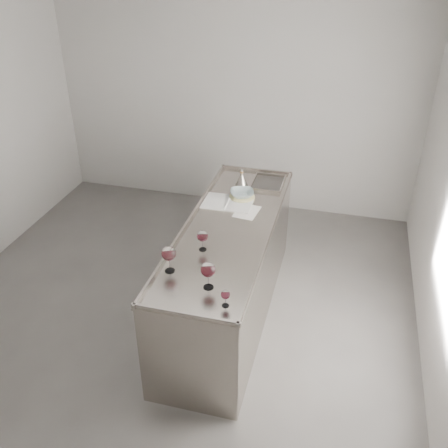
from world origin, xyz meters
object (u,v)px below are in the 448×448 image
(wine_glass_small, at_px, (225,295))
(ceramic_bowl, at_px, (242,194))
(wine_glass_right, at_px, (208,270))
(wine_funnel, at_px, (242,180))
(wine_glass_left, at_px, (169,254))
(wine_glass_middle, at_px, (202,236))
(notebook, at_px, (228,203))
(counter, at_px, (229,271))

(wine_glass_small, relative_size, ceramic_bowl, 0.59)
(wine_glass_right, xyz_separation_m, wine_funnel, (-0.14, 1.67, -0.09))
(wine_glass_left, height_order, wine_funnel, wine_glass_left)
(wine_glass_left, bearing_deg, ceramic_bowl, 78.48)
(wine_glass_middle, xyz_separation_m, wine_glass_right, (0.18, -0.46, 0.03))
(wine_glass_middle, relative_size, notebook, 0.38)
(wine_glass_middle, relative_size, ceramic_bowl, 0.78)
(wine_funnel, bearing_deg, wine_glass_right, -85.19)
(wine_glass_right, height_order, wine_funnel, wine_glass_right)
(counter, relative_size, wine_glass_small, 18.36)
(wine_glass_right, bearing_deg, counter, 94.32)
(wine_glass_middle, xyz_separation_m, ceramic_bowl, (0.11, 0.95, -0.08))
(notebook, xyz_separation_m, ceramic_bowl, (0.11, 0.14, 0.04))
(counter, height_order, notebook, counter)
(wine_glass_right, height_order, ceramic_bowl, wine_glass_right)
(wine_glass_middle, height_order, wine_funnel, wine_funnel)
(notebook, bearing_deg, wine_glass_right, -82.32)
(ceramic_bowl, bearing_deg, wine_glass_right, -86.89)
(wine_glass_left, bearing_deg, wine_glass_middle, 65.36)
(wine_glass_right, xyz_separation_m, ceramic_bowl, (-0.08, 1.41, -0.10))
(wine_glass_right, distance_m, wine_funnel, 1.68)
(notebook, distance_m, wine_funnel, 0.41)
(ceramic_bowl, distance_m, wine_funnel, 0.27)
(wine_glass_small, bearing_deg, wine_funnel, 99.61)
(counter, height_order, wine_glass_small, wine_glass_small)
(wine_glass_middle, xyz_separation_m, notebook, (0.00, 0.81, -0.12))
(wine_glass_small, bearing_deg, wine_glass_left, 150.85)
(wine_glass_middle, height_order, notebook, wine_glass_middle)
(wine_glass_middle, relative_size, wine_glass_small, 1.34)
(wine_glass_left, relative_size, wine_glass_right, 1.00)
(notebook, bearing_deg, wine_glass_left, -98.25)
(counter, relative_size, wine_glass_right, 11.28)
(wine_glass_right, bearing_deg, ceramic_bowl, 93.11)
(wine_glass_left, xyz_separation_m, ceramic_bowl, (0.26, 1.29, -0.10))
(wine_glass_small, relative_size, notebook, 0.29)
(wine_glass_left, xyz_separation_m, wine_glass_right, (0.34, -0.12, -0.00))
(notebook, height_order, ceramic_bowl, ceramic_bowl)
(wine_glass_right, relative_size, notebook, 0.47)
(wine_glass_small, bearing_deg, wine_glass_middle, 119.47)
(wine_glass_middle, height_order, wine_glass_small, wine_glass_middle)
(ceramic_bowl, bearing_deg, wine_funnel, 103.66)
(wine_glass_small, relative_size, wine_funnel, 0.69)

